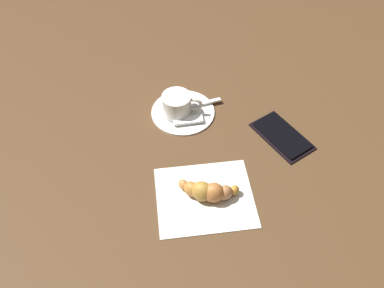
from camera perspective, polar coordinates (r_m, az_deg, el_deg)
name	(u,v)px	position (r m, az deg, el deg)	size (l,w,h in m)	color
ground_plane	(183,156)	(0.81, -1.27, -1.76)	(1.80, 1.80, 0.00)	#49311C
saucer	(181,111)	(0.89, -1.55, 4.68)	(0.14, 0.14, 0.01)	white
espresso_cup	(177,104)	(0.86, -2.11, 5.71)	(0.06, 0.09, 0.05)	white
teaspoon	(181,108)	(0.88, -1.56, 5.20)	(0.06, 0.14, 0.01)	silver
sugar_packet	(188,120)	(0.86, -0.56, 3.44)	(0.06, 0.02, 0.01)	white
napkin	(205,197)	(0.75, 1.85, -7.58)	(0.15, 0.18, 0.00)	silver
croissant	(208,191)	(0.73, 2.27, -6.78)	(0.06, 0.12, 0.04)	#B5793C
cell_phone	(282,136)	(0.86, 12.77, 1.18)	(0.15, 0.13, 0.01)	black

